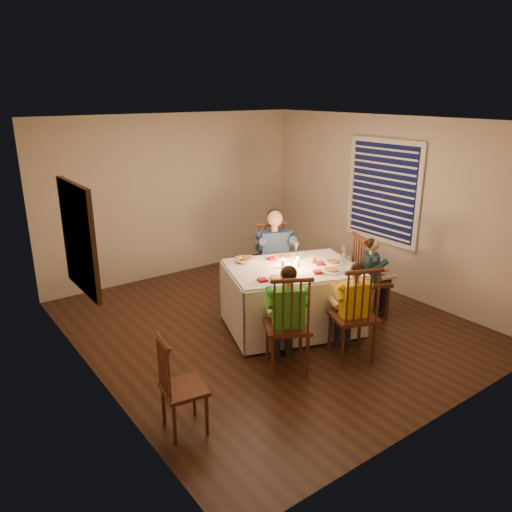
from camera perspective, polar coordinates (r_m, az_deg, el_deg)
ground at (r=6.63m, az=1.39°, el=-7.83°), size 5.00×5.00×0.00m
wall_left at (r=5.16m, az=-18.70°, el=-1.02°), size 0.02×5.00×2.60m
wall_right at (r=7.71m, az=14.92°, el=5.60°), size 0.02×5.00×2.60m
wall_back at (r=8.23m, az=-9.28°, el=6.77°), size 4.50×0.02×2.60m
ceiling at (r=5.95m, az=1.59°, el=15.23°), size 5.00×5.00×0.00m
dining_table at (r=6.32m, az=4.13°, el=-3.29°), size 1.89×1.62×0.81m
chair_adult at (r=7.30m, az=2.06°, el=-5.25°), size 0.61×0.60×1.14m
chair_near_left at (r=5.69m, az=3.50°, el=-12.60°), size 0.63×0.62×1.14m
chair_near_right at (r=6.01m, az=10.69°, el=-11.15°), size 0.60×0.59×1.14m
chair_end at (r=7.06m, az=12.69°, el=-6.58°), size 0.61×0.62×1.14m
chair_extra at (r=4.86m, az=-8.02°, el=-18.92°), size 0.43×0.44×0.95m
adult at (r=7.30m, az=2.06°, el=-5.25°), size 0.68×0.66×1.37m
child_green at (r=5.69m, az=3.50°, el=-12.60°), size 0.58×0.56×1.21m
child_yellow at (r=6.01m, az=10.69°, el=-11.15°), size 0.51×0.49×1.16m
child_teal at (r=7.06m, az=12.69°, el=-6.58°), size 0.47×0.48×1.10m
setting_adult at (r=6.53m, az=3.35°, el=-0.20°), size 0.33×0.33×0.02m
setting_green at (r=5.81m, az=2.43°, el=-2.61°), size 0.33×0.33×0.02m
setting_yellow at (r=6.12m, az=8.59°, el=-1.69°), size 0.33×0.33×0.02m
setting_teal at (r=6.42m, az=8.79°, el=-0.75°), size 0.33×0.33×0.02m
candle_left at (r=6.18m, az=3.15°, el=-0.92°), size 0.06×0.06×0.10m
candle_right at (r=6.24m, az=4.76°, el=-0.75°), size 0.06×0.06×0.10m
squash at (r=6.34m, az=-1.92°, el=-0.42°), size 0.09×0.09×0.09m
orange_fruit at (r=6.38m, az=6.51°, el=-0.48°), size 0.08×0.08×0.08m
serving_bowl at (r=6.37m, az=-1.25°, el=-0.48°), size 0.31×0.31×0.06m
wall_mirror at (r=5.39m, az=-19.59°, el=1.93°), size 0.06×0.95×1.15m
window_blinds at (r=7.70m, az=14.26°, el=7.16°), size 0.07×1.34×1.54m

